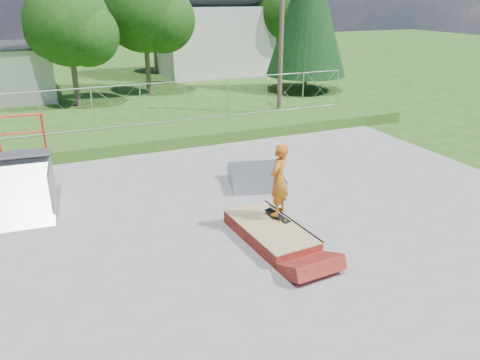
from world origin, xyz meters
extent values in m
plane|color=#235016|center=(0.00, 0.00, 0.00)|extent=(120.00, 120.00, 0.00)
cube|color=gray|center=(0.00, 0.00, 0.02)|extent=(20.00, 16.00, 0.04)
cube|color=#235016|center=(0.00, 9.50, 0.25)|extent=(24.00, 3.00, 0.50)
cube|color=maroon|center=(0.92, -0.01, 0.19)|extent=(1.49, 2.78, 0.38)
cube|color=tan|center=(0.92, -0.01, 0.39)|extent=(1.51, 2.80, 0.03)
cube|color=black|center=(1.29, 0.30, 0.45)|extent=(0.43, 0.82, 0.13)
imported|color=#C26319|center=(1.29, 0.30, 1.38)|extent=(0.81, 0.78, 1.87)
cube|color=silver|center=(9.00, 26.00, 2.50)|extent=(8.00, 6.00, 5.00)
cylinder|color=brown|center=(7.50, 12.00, 4.00)|extent=(0.24, 0.24, 8.00)
cylinder|color=brown|center=(-2.00, 18.00, 1.22)|extent=(0.30, 0.30, 2.45)
sphere|color=#193D10|center=(-2.00, 18.00, 4.41)|extent=(4.48, 4.48, 4.48)
sphere|color=#193D10|center=(-1.16, 17.44, 3.85)|extent=(3.36, 3.36, 3.36)
cylinder|color=brown|center=(2.50, 20.00, 1.40)|extent=(0.30, 0.30, 2.80)
sphere|color=#193D10|center=(2.50, 20.00, 5.04)|extent=(5.12, 5.12, 5.12)
sphere|color=#193D10|center=(3.46, 19.36, 4.40)|extent=(3.84, 3.84, 3.84)
cylinder|color=brown|center=(14.00, 24.00, 1.31)|extent=(0.30, 0.30, 2.62)
sphere|color=#193D10|center=(14.00, 24.00, 4.72)|extent=(4.80, 4.80, 4.80)
sphere|color=#193D10|center=(14.90, 23.40, 4.12)|extent=(3.60, 3.60, 3.60)
cylinder|color=brown|center=(5.00, 28.00, 1.05)|extent=(0.30, 0.30, 2.10)
sphere|color=#193D10|center=(5.00, 28.00, 3.78)|extent=(3.84, 3.84, 3.84)
sphere|color=#193D10|center=(5.72, 27.52, 3.30)|extent=(2.88, 2.88, 2.88)
cylinder|color=brown|center=(12.00, 17.00, 0.60)|extent=(0.28, 0.28, 1.20)
cone|color=black|center=(12.00, 17.00, 5.05)|extent=(5.04, 5.04, 8.10)
camera|label=1|loc=(-3.93, -9.34, 5.78)|focal=35.00mm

